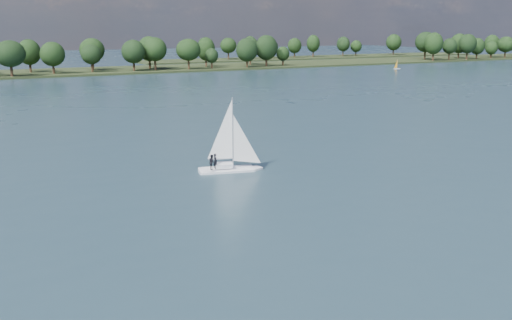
% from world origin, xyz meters
% --- Properties ---
extents(ground, '(700.00, 700.00, 0.00)m').
position_xyz_m(ground, '(0.00, 100.00, 0.00)').
color(ground, '#233342').
rests_on(ground, ground).
extents(far_shore, '(660.00, 40.00, 1.50)m').
position_xyz_m(far_shore, '(0.00, 212.00, 0.00)').
color(far_shore, black).
rests_on(far_shore, ground).
extents(far_shore_back, '(220.00, 30.00, 1.40)m').
position_xyz_m(far_shore_back, '(160.00, 260.00, 0.00)').
color(far_shore_back, black).
rests_on(far_shore_back, ground).
extents(sailboat, '(7.47, 3.80, 9.47)m').
position_xyz_m(sailboat, '(-7.78, 41.28, 2.64)').
color(sailboat, white).
rests_on(sailboat, ground).
extents(dinghy_orange, '(2.85, 1.54, 4.32)m').
position_xyz_m(dinghy_orange, '(135.02, 166.83, 1.02)').
color(dinghy_orange, white).
rests_on(dinghy_orange, ground).
extents(treeline, '(562.97, 73.89, 17.92)m').
position_xyz_m(treeline, '(-8.77, 208.34, 8.08)').
color(treeline, black).
rests_on(treeline, ground).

